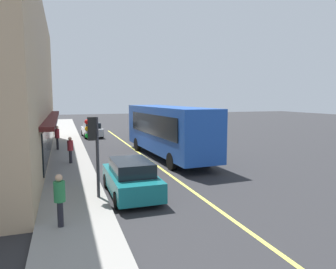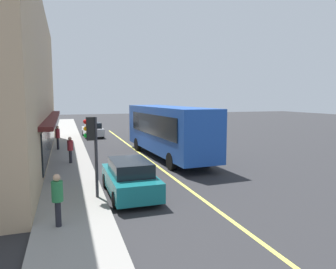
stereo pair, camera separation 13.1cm
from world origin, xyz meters
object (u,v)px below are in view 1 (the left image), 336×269
(bus, at_px, (167,129))
(pedestrian_waiting, at_px, (70,148))
(pedestrian_at_corner, at_px, (60,195))
(pedestrian_mid_block, at_px, (57,135))
(traffic_light, at_px, (93,138))
(car_silver, at_px, (92,130))
(car_teal, at_px, (131,178))

(bus, xyz_separation_m, pedestrian_waiting, (-0.55, 6.37, -0.88))
(pedestrian_at_corner, distance_m, pedestrian_mid_block, 15.19)
(traffic_light, relative_size, pedestrian_mid_block, 1.74)
(bus, bearing_deg, pedestrian_at_corner, 146.06)
(pedestrian_waiting, bearing_deg, pedestrian_at_corner, 176.93)
(car_silver, bearing_deg, car_teal, 179.45)
(pedestrian_at_corner, bearing_deg, car_silver, -7.23)
(car_teal, bearing_deg, traffic_light, 99.56)
(bus, relative_size, traffic_light, 3.51)
(bus, relative_size, pedestrian_waiting, 7.02)
(pedestrian_mid_block, bearing_deg, car_teal, -165.96)
(traffic_light, height_order, pedestrian_mid_block, traffic_light)
(bus, distance_m, pedestrian_mid_block, 8.77)
(pedestrian_waiting, distance_m, pedestrian_mid_block, 5.58)
(bus, height_order, traffic_light, bus)
(car_teal, relative_size, car_silver, 0.98)
(traffic_light, distance_m, pedestrian_waiting, 7.31)
(pedestrian_at_corner, bearing_deg, pedestrian_waiting, -3.07)
(traffic_light, bearing_deg, pedestrian_at_corner, 153.72)
(traffic_light, bearing_deg, pedestrian_mid_block, 7.08)
(bus, distance_m, traffic_light, 9.54)
(pedestrian_waiting, xyz_separation_m, pedestrian_mid_block, (5.51, 0.83, 0.16))
(car_silver, bearing_deg, pedestrian_waiting, 169.91)
(pedestrian_mid_block, bearing_deg, car_silver, -21.56)
(car_silver, relative_size, pedestrian_at_corner, 2.66)
(pedestrian_at_corner, relative_size, pedestrian_waiting, 1.03)
(car_silver, relative_size, pedestrian_waiting, 2.73)
(pedestrian_at_corner, height_order, pedestrian_mid_block, pedestrian_mid_block)
(pedestrian_at_corner, height_order, pedestrian_waiting, pedestrian_at_corner)
(car_teal, height_order, pedestrian_mid_block, pedestrian_mid_block)
(bus, height_order, pedestrian_mid_block, bus)
(car_teal, relative_size, pedestrian_mid_block, 2.34)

